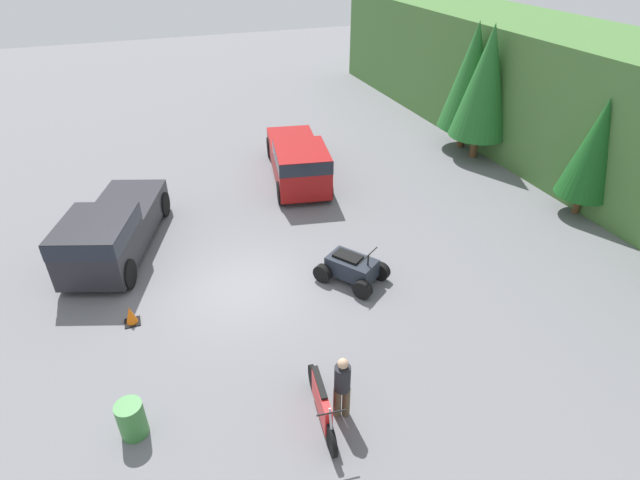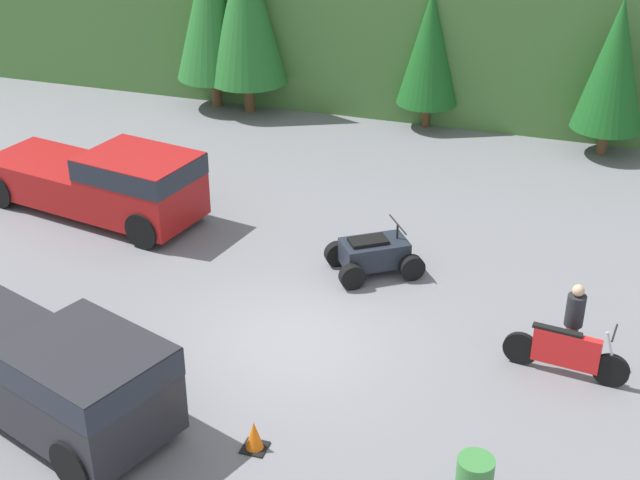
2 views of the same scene
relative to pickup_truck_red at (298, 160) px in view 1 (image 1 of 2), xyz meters
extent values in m
plane|color=slate|center=(6.31, -3.93, -1.00)|extent=(80.00, 80.00, 0.00)
cylinder|color=brown|center=(-0.96, 8.66, -0.48)|extent=(0.34, 0.34, 1.03)
cone|color=#236628|center=(-0.96, 8.66, 2.38)|extent=(2.52, 2.52, 4.70)
cylinder|color=brown|center=(0.31, 8.49, -0.47)|extent=(0.35, 0.35, 1.05)
cone|color=#236628|center=(0.31, 8.49, 2.45)|extent=(2.57, 2.57, 4.79)
cylinder|color=brown|center=(6.19, 8.97, -0.61)|extent=(0.26, 0.26, 0.79)
cone|color=#19561E|center=(6.19, 8.97, 1.58)|extent=(1.93, 1.93, 3.59)
cube|color=maroon|center=(1.04, -0.19, 0.06)|extent=(2.97, 2.45, 1.63)
cube|color=#1E232D|center=(1.04, -0.19, 0.60)|extent=(2.99, 2.47, 0.52)
cube|color=maroon|center=(-1.86, 0.34, -0.28)|extent=(3.54, 2.56, 0.94)
cylinder|color=black|center=(1.92, 0.58, -0.55)|extent=(0.94, 0.44, 0.91)
cylinder|color=black|center=(1.59, -1.23, -0.55)|extent=(0.94, 0.44, 0.91)
cylinder|color=black|center=(-2.70, 1.43, -0.55)|extent=(0.94, 0.44, 0.91)
cylinder|color=black|center=(-3.03, -0.37, -0.55)|extent=(0.94, 0.44, 0.91)
cube|color=#232328|center=(4.14, -7.70, 0.06)|extent=(3.00, 2.71, 1.63)
cube|color=#1E232D|center=(4.14, -7.70, 0.60)|extent=(3.03, 2.74, 0.52)
cube|color=#232328|center=(1.54, -6.79, -0.28)|extent=(3.52, 2.89, 0.94)
cylinder|color=black|center=(5.06, -7.05, -0.55)|extent=(0.95, 0.56, 0.91)
cylinder|color=black|center=(4.45, -8.78, -0.55)|extent=(0.95, 0.56, 0.91)
cylinder|color=black|center=(0.97, -5.61, -0.55)|extent=(0.95, 0.56, 0.91)
cylinder|color=black|center=(0.36, -7.34, -0.55)|extent=(0.95, 0.56, 0.91)
cylinder|color=black|center=(12.36, -3.38, -0.66)|extent=(0.69, 0.18, 0.68)
cylinder|color=black|center=(10.70, -3.19, -0.66)|extent=(0.69, 0.18, 0.68)
cube|color=red|center=(11.53, -3.29, -0.45)|extent=(1.26, 0.30, 0.70)
cylinder|color=#B7B7BC|center=(12.31, -3.38, -0.26)|extent=(0.30, 0.08, 0.78)
cylinder|color=black|center=(12.31, -3.38, 0.15)|extent=(0.11, 0.60, 0.04)
cube|color=black|center=(11.32, -3.26, -0.07)|extent=(0.92, 0.25, 0.06)
cylinder|color=black|center=(7.37, 0.20, -0.71)|extent=(0.60, 0.51, 0.57)
cylinder|color=black|center=(8.00, -0.69, -0.71)|extent=(0.60, 0.51, 0.57)
cylinder|color=black|center=(6.22, -0.61, -0.71)|extent=(0.60, 0.51, 0.57)
cylinder|color=black|center=(6.84, -1.50, -0.71)|extent=(0.60, 0.51, 0.57)
cube|color=#1E232D|center=(7.11, -0.65, -0.50)|extent=(1.68, 1.53, 0.56)
cylinder|color=black|center=(7.55, -0.34, -0.05)|extent=(0.07, 0.07, 0.35)
cylinder|color=black|center=(7.55, -0.34, 0.13)|extent=(0.62, 0.86, 0.04)
cube|color=black|center=(6.98, -0.74, -0.18)|extent=(0.97, 0.88, 0.08)
cylinder|color=brown|center=(11.61, -2.75, -0.58)|extent=(0.22, 0.22, 0.85)
cylinder|color=brown|center=(11.55, -2.93, -0.58)|extent=(0.22, 0.22, 0.85)
cylinder|color=#232328|center=(11.58, -2.84, 0.16)|extent=(0.44, 0.44, 0.63)
sphere|color=tan|center=(11.58, -2.84, 0.59)|extent=(0.29, 0.29, 0.23)
cube|color=black|center=(6.79, -7.06, -0.98)|extent=(0.42, 0.42, 0.03)
cone|color=orange|center=(6.79, -7.06, -0.72)|extent=(0.32, 0.32, 0.55)
cylinder|color=#387A38|center=(10.48, -7.18, -0.56)|extent=(0.58, 0.58, 0.88)
camera|label=1|loc=(18.25, -5.83, 8.30)|focal=28.00mm
camera|label=2|loc=(11.49, -17.74, 9.08)|focal=50.00mm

